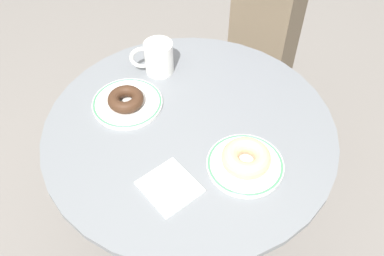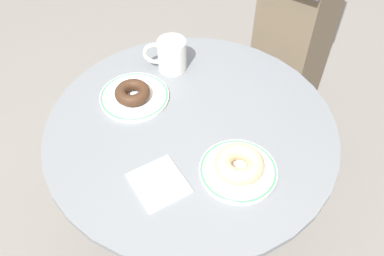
{
  "view_description": "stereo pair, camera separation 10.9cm",
  "coord_description": "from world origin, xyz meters",
  "px_view_note": "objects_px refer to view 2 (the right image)",
  "views": [
    {
      "loc": [
        0.44,
        -0.6,
        1.57
      ],
      "look_at": [
        0.02,
        -0.01,
        0.75
      ],
      "focal_mm": 38.62,
      "sensor_mm": 36.0,
      "label": 1
    },
    {
      "loc": [
        0.52,
        -0.53,
        1.57
      ],
      "look_at": [
        0.02,
        -0.01,
        0.75
      ],
      "focal_mm": 38.62,
      "sensor_mm": 36.0,
      "label": 2
    }
  ],
  "objects_px": {
    "plate_left": "(134,96)",
    "paper_napkin": "(159,183)",
    "donut_chocolate": "(132,93)",
    "donut_glazed": "(239,164)",
    "cafe_table": "(191,175)",
    "plate_right": "(238,171)",
    "coffee_mug": "(171,55)"
  },
  "relations": [
    {
      "from": "cafe_table",
      "to": "coffee_mug",
      "type": "relative_size",
      "value": 7.16
    },
    {
      "from": "cafe_table",
      "to": "donut_glazed",
      "type": "xyz_separation_m",
      "value": [
        0.19,
        -0.03,
        0.26
      ]
    },
    {
      "from": "plate_left",
      "to": "donut_chocolate",
      "type": "distance_m",
      "value": 0.02
    },
    {
      "from": "donut_chocolate",
      "to": "donut_glazed",
      "type": "distance_m",
      "value": 0.38
    },
    {
      "from": "cafe_table",
      "to": "donut_chocolate",
      "type": "xyz_separation_m",
      "value": [
        -0.19,
        -0.04,
        0.26
      ]
    },
    {
      "from": "cafe_table",
      "to": "plate_left",
      "type": "xyz_separation_m",
      "value": [
        -0.19,
        -0.04,
        0.24
      ]
    },
    {
      "from": "plate_left",
      "to": "paper_napkin",
      "type": "distance_m",
      "value": 0.31
    },
    {
      "from": "donut_glazed",
      "to": "coffee_mug",
      "type": "bearing_deg",
      "value": 158.53
    },
    {
      "from": "cafe_table",
      "to": "paper_napkin",
      "type": "bearing_deg",
      "value": -67.72
    },
    {
      "from": "plate_left",
      "to": "plate_right",
      "type": "relative_size",
      "value": 1.03
    },
    {
      "from": "plate_right",
      "to": "donut_glazed",
      "type": "relative_size",
      "value": 1.59
    },
    {
      "from": "donut_chocolate",
      "to": "paper_napkin",
      "type": "xyz_separation_m",
      "value": [
        0.27,
        -0.14,
        -0.03
      ]
    },
    {
      "from": "paper_napkin",
      "to": "coffee_mug",
      "type": "height_order",
      "value": "coffee_mug"
    },
    {
      "from": "coffee_mug",
      "to": "cafe_table",
      "type": "bearing_deg",
      "value": -31.41
    },
    {
      "from": "plate_left",
      "to": "coffee_mug",
      "type": "height_order",
      "value": "coffee_mug"
    },
    {
      "from": "plate_right",
      "to": "donut_glazed",
      "type": "bearing_deg",
      "value": 180.0
    },
    {
      "from": "cafe_table",
      "to": "donut_chocolate",
      "type": "distance_m",
      "value": 0.32
    },
    {
      "from": "donut_glazed",
      "to": "coffee_mug",
      "type": "height_order",
      "value": "coffee_mug"
    },
    {
      "from": "plate_left",
      "to": "plate_right",
      "type": "bearing_deg",
      "value": 1.15
    },
    {
      "from": "plate_right",
      "to": "coffee_mug",
      "type": "height_order",
      "value": "coffee_mug"
    },
    {
      "from": "plate_right",
      "to": "donut_chocolate",
      "type": "height_order",
      "value": "donut_chocolate"
    },
    {
      "from": "donut_glazed",
      "to": "plate_right",
      "type": "bearing_deg",
      "value": 0.0
    },
    {
      "from": "paper_napkin",
      "to": "coffee_mug",
      "type": "relative_size",
      "value": 1.15
    },
    {
      "from": "plate_left",
      "to": "paper_napkin",
      "type": "bearing_deg",
      "value": -29.53
    },
    {
      "from": "plate_right",
      "to": "donut_chocolate",
      "type": "distance_m",
      "value": 0.38
    },
    {
      "from": "plate_left",
      "to": "donut_glazed",
      "type": "distance_m",
      "value": 0.38
    },
    {
      "from": "plate_left",
      "to": "plate_right",
      "type": "height_order",
      "value": "same"
    },
    {
      "from": "donut_chocolate",
      "to": "donut_glazed",
      "type": "height_order",
      "value": "donut_glazed"
    },
    {
      "from": "paper_napkin",
      "to": "coffee_mug",
      "type": "distance_m",
      "value": 0.43
    },
    {
      "from": "cafe_table",
      "to": "paper_napkin",
      "type": "relative_size",
      "value": 6.25
    },
    {
      "from": "cafe_table",
      "to": "plate_left",
      "type": "bearing_deg",
      "value": -169.11
    },
    {
      "from": "plate_left",
      "to": "donut_glazed",
      "type": "bearing_deg",
      "value": 1.15
    }
  ]
}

